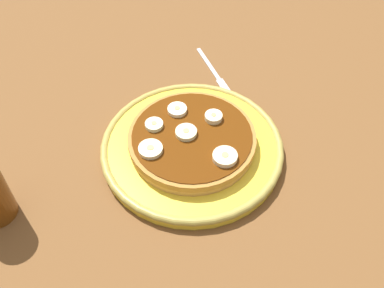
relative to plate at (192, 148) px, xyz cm
name	(u,v)px	position (x,y,z in cm)	size (l,w,h in cm)	color
ground_plane	(192,158)	(0.00, 0.00, -2.61)	(140.00, 140.00, 3.00)	brown
plate	(192,148)	(0.00, 0.00, 0.00)	(27.43, 27.43, 2.06)	yellow
pancake_stack	(194,141)	(-0.30, 0.20, 1.75)	(18.86, 19.28, 2.29)	tan
banana_slice_0	(186,133)	(0.87, 0.09, 3.16)	(3.15, 3.15, 0.93)	#F2ECB3
banana_slice_1	(151,149)	(5.23, 3.99, 3.15)	(3.46, 3.46, 0.89)	#F4E9B4
banana_slice_2	(214,117)	(-2.62, -3.74, 3.24)	(2.64, 2.64, 1.08)	#F8EAB3
banana_slice_3	(225,157)	(-5.27, 3.61, 3.22)	(3.50, 3.50, 1.03)	#FCE6B3
banana_slice_4	(154,125)	(5.81, -0.72, 3.14)	(2.69, 2.69, 0.89)	#EBF0B9
banana_slice_5	(177,110)	(3.05, -4.37, 3.14)	(2.95, 2.95, 0.89)	#FCEBC2
fork	(214,72)	(-0.70, -18.95, -0.86)	(7.76, 11.52, 0.50)	silver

